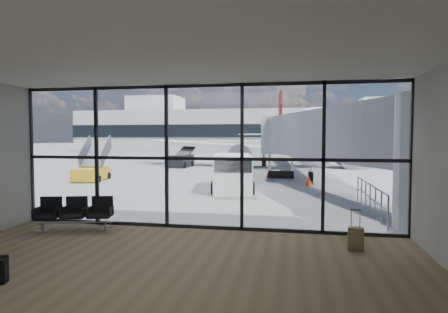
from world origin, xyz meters
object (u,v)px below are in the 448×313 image
(seating_row, at_px, (75,212))
(suitcase, at_px, (356,239))
(mobile_stairs, at_px, (92,172))
(belt_loader, at_px, (181,160))
(airliner, at_px, (291,138))
(service_van, at_px, (233,172))

(seating_row, height_order, suitcase, suitcase)
(seating_row, relative_size, mobile_stairs, 0.65)
(belt_loader, relative_size, mobile_stairs, 1.24)
(belt_loader, height_order, mobile_stairs, mobile_stairs)
(mobile_stairs, bearing_deg, seating_row, -72.00)
(seating_row, relative_size, belt_loader, 0.52)
(airliner, bearing_deg, belt_loader, -165.75)
(airliner, height_order, mobile_stairs, airliner)
(service_van, bearing_deg, mobile_stairs, 153.56)
(suitcase, distance_m, belt_loader, 27.48)
(seating_row, relative_size, service_van, 0.49)
(belt_loader, xyz_separation_m, mobile_stairs, (-2.54, -11.80, -0.10))
(suitcase, distance_m, airliner, 28.59)
(seating_row, bearing_deg, mobile_stairs, 104.08)
(mobile_stairs, bearing_deg, suitcase, -51.22)
(belt_loader, bearing_deg, airliner, 23.57)
(seating_row, xyz_separation_m, mobile_stairs, (-6.46, 12.21, 0.00))
(suitcase, relative_size, service_van, 0.22)
(seating_row, relative_size, suitcase, 2.23)
(suitcase, bearing_deg, airliner, 97.14)
(service_van, xyz_separation_m, belt_loader, (-7.36, 14.80, -0.32))
(service_van, bearing_deg, belt_loader, 106.88)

